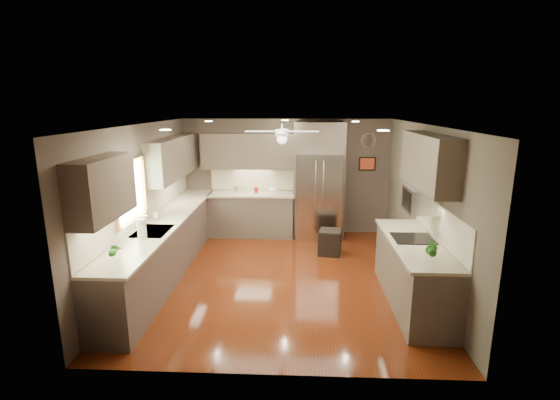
# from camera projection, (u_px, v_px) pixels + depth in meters

# --- Properties ---
(floor) EXTENTS (5.00, 5.00, 0.00)m
(floor) POSITION_uv_depth(u_px,v_px,m) (281.00, 277.00, 6.75)
(floor) COLOR #491C09
(floor) RESTS_ON ground
(ceiling) EXTENTS (5.00, 5.00, 0.00)m
(ceiling) POSITION_uv_depth(u_px,v_px,m) (281.00, 125.00, 6.17)
(ceiling) COLOR white
(ceiling) RESTS_ON ground
(wall_back) EXTENTS (4.50, 0.00, 4.50)m
(wall_back) POSITION_uv_depth(u_px,v_px,m) (286.00, 177.00, 8.89)
(wall_back) COLOR brown
(wall_back) RESTS_ON ground
(wall_front) EXTENTS (4.50, 0.00, 4.50)m
(wall_front) POSITION_uv_depth(u_px,v_px,m) (270.00, 265.00, 4.03)
(wall_front) COLOR brown
(wall_front) RESTS_ON ground
(wall_left) EXTENTS (0.00, 5.00, 5.00)m
(wall_left) POSITION_uv_depth(u_px,v_px,m) (142.00, 203.00, 6.56)
(wall_left) COLOR brown
(wall_left) RESTS_ON ground
(wall_right) EXTENTS (0.00, 5.00, 5.00)m
(wall_right) POSITION_uv_depth(u_px,v_px,m) (424.00, 206.00, 6.36)
(wall_right) COLOR brown
(wall_right) RESTS_ON ground
(canister_b) EXTENTS (0.09, 0.09, 0.13)m
(canister_b) POSITION_uv_depth(u_px,v_px,m) (236.00, 189.00, 8.73)
(canister_b) COLOR silver
(canister_b) RESTS_ON back_run
(canister_c) EXTENTS (0.13, 0.13, 0.18)m
(canister_c) POSITION_uv_depth(u_px,v_px,m) (245.00, 189.00, 8.71)
(canister_c) COLOR #BDBD8E
(canister_c) RESTS_ON back_run
(canister_d) EXTENTS (0.09, 0.09, 0.12)m
(canister_d) POSITION_uv_depth(u_px,v_px,m) (256.00, 190.00, 8.70)
(canister_d) COLOR maroon
(canister_d) RESTS_ON back_run
(soap_bottle) EXTENTS (0.10, 0.10, 0.17)m
(soap_bottle) POSITION_uv_depth(u_px,v_px,m) (156.00, 215.00, 6.69)
(soap_bottle) COLOR white
(soap_bottle) RESTS_ON left_run
(potted_plant_left) EXTENTS (0.17, 0.13, 0.29)m
(potted_plant_left) POSITION_uv_depth(u_px,v_px,m) (113.00, 250.00, 4.90)
(potted_plant_left) COLOR #225C1A
(potted_plant_left) RESTS_ON left_run
(potted_plant_right) EXTENTS (0.18, 0.16, 0.30)m
(potted_plant_right) POSITION_uv_depth(u_px,v_px,m) (433.00, 249.00, 4.92)
(potted_plant_right) COLOR #225C1A
(potted_plant_right) RESTS_ON right_run
(bowl) EXTENTS (0.26, 0.26, 0.05)m
(bowl) POSITION_uv_depth(u_px,v_px,m) (273.00, 192.00, 8.67)
(bowl) COLOR #BDBD8E
(bowl) RESTS_ON back_run
(left_run) EXTENTS (0.65, 4.70, 1.45)m
(left_run) POSITION_uv_depth(u_px,v_px,m) (166.00, 245.00, 6.87)
(left_run) COLOR #4B3F37
(left_run) RESTS_ON ground
(back_run) EXTENTS (1.85, 0.65, 1.45)m
(back_run) POSITION_uv_depth(u_px,v_px,m) (252.00, 213.00, 8.81)
(back_run) COLOR #4B3F37
(back_run) RESTS_ON ground
(uppers) EXTENTS (4.50, 4.70, 0.95)m
(uppers) POSITION_uv_depth(u_px,v_px,m) (240.00, 159.00, 7.03)
(uppers) COLOR #4B3F37
(uppers) RESTS_ON wall_left
(window) EXTENTS (0.05, 1.12, 0.92)m
(window) POSITION_uv_depth(u_px,v_px,m) (130.00, 191.00, 6.00)
(window) COLOR #BFF2B2
(window) RESTS_ON wall_left
(sink) EXTENTS (0.50, 0.70, 0.32)m
(sink) POSITION_uv_depth(u_px,v_px,m) (152.00, 233.00, 6.14)
(sink) COLOR silver
(sink) RESTS_ON left_run
(refrigerator) EXTENTS (1.06, 0.75, 2.45)m
(refrigerator) POSITION_uv_depth(u_px,v_px,m) (319.00, 183.00, 8.54)
(refrigerator) COLOR silver
(refrigerator) RESTS_ON ground
(right_run) EXTENTS (0.70, 2.20, 1.45)m
(right_run) POSITION_uv_depth(u_px,v_px,m) (414.00, 271.00, 5.77)
(right_run) COLOR #4B3F37
(right_run) RESTS_ON ground
(microwave) EXTENTS (0.43, 0.55, 0.34)m
(microwave) POSITION_uv_depth(u_px,v_px,m) (421.00, 200.00, 5.78)
(microwave) COLOR silver
(microwave) RESTS_ON wall_right
(ceiling_fan) EXTENTS (1.18, 1.18, 0.32)m
(ceiling_fan) POSITION_uv_depth(u_px,v_px,m) (282.00, 134.00, 6.50)
(ceiling_fan) COLOR white
(ceiling_fan) RESTS_ON ceiling
(recessed_lights) EXTENTS (2.84, 3.14, 0.01)m
(recessed_lights) POSITION_uv_depth(u_px,v_px,m) (280.00, 124.00, 6.56)
(recessed_lights) COLOR white
(recessed_lights) RESTS_ON ceiling
(wall_clock) EXTENTS (0.30, 0.03, 0.30)m
(wall_clock) POSITION_uv_depth(u_px,v_px,m) (368.00, 140.00, 8.61)
(wall_clock) COLOR white
(wall_clock) RESTS_ON wall_back
(framed_print) EXTENTS (0.36, 0.03, 0.30)m
(framed_print) POSITION_uv_depth(u_px,v_px,m) (367.00, 164.00, 8.72)
(framed_print) COLOR black
(framed_print) RESTS_ON wall_back
(stool) EXTENTS (0.48, 0.48, 0.48)m
(stool) POSITION_uv_depth(u_px,v_px,m) (330.00, 242.00, 7.74)
(stool) COLOR black
(stool) RESTS_ON ground
(paper_towel) EXTENTS (0.13, 0.13, 0.32)m
(paper_towel) POSITION_uv_depth(u_px,v_px,m) (142.00, 229.00, 5.73)
(paper_towel) COLOR white
(paper_towel) RESTS_ON left_run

